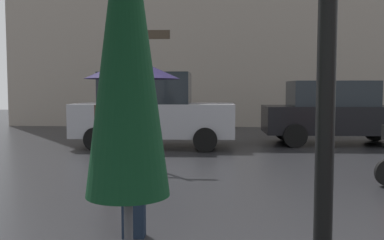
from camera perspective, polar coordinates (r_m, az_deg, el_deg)
folded_patio_umbrella_near at (r=1.70m, az=-8.72°, el=7.11°), size 0.46×0.46×2.46m
pedestrian_with_umbrella at (r=4.56m, az=-7.94°, el=3.62°), size 1.01×1.01×1.93m
pedestrian_with_bag at (r=6.78m, az=-10.72°, el=-1.95°), size 0.49×0.24×1.57m
parked_car_left at (r=11.82m, az=-5.35°, el=1.31°), size 4.35×1.95×2.05m
parked_car_right at (r=13.07m, az=18.66°, el=1.01°), size 4.26×1.87×1.83m
street_signpost at (r=8.84m, az=-6.54°, el=5.38°), size 1.08×0.08×2.96m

